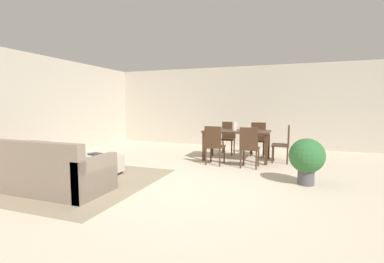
{
  "coord_description": "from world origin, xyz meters",
  "views": [
    {
      "loc": [
        1.62,
        -4.15,
        1.4
      ],
      "look_at": [
        -0.37,
        1.43,
        0.82
      ],
      "focal_mm": 25.0,
      "sensor_mm": 36.0,
      "label": 1
    }
  ],
  "objects_px": {
    "vase_centerpiece": "(234,126)",
    "book_on_ottoman": "(96,154)",
    "dining_chair_near_left": "(214,143)",
    "potted_plant": "(307,157)",
    "ottoman_table": "(93,163)",
    "dining_chair_head_east": "(284,142)",
    "dining_table": "(237,134)",
    "dining_chair_far_left": "(228,136)",
    "dining_chair_near_right": "(249,145)",
    "couch": "(42,173)",
    "dining_chair_far_right": "(258,137)"
  },
  "relations": [
    {
      "from": "vase_centerpiece",
      "to": "potted_plant",
      "type": "xyz_separation_m",
      "value": [
        1.61,
        -1.74,
        -0.38
      ]
    },
    {
      "from": "dining_table",
      "to": "dining_chair_near_right",
      "type": "height_order",
      "value": "dining_chair_near_right"
    },
    {
      "from": "dining_chair_far_left",
      "to": "book_on_ottoman",
      "type": "distance_m",
      "value": 3.81
    },
    {
      "from": "dining_chair_far_left",
      "to": "potted_plant",
      "type": "relative_size",
      "value": 1.12
    },
    {
      "from": "vase_centerpiece",
      "to": "dining_chair_far_right",
      "type": "bearing_deg",
      "value": 58.19
    },
    {
      "from": "dining_chair_near_left",
      "to": "dining_chair_near_right",
      "type": "bearing_deg",
      "value": -2.49
    },
    {
      "from": "couch",
      "to": "book_on_ottoman",
      "type": "xyz_separation_m",
      "value": [
        0.13,
        1.15,
        0.12
      ]
    },
    {
      "from": "dining_chair_far_right",
      "to": "dining_chair_head_east",
      "type": "distance_m",
      "value": 1.05
    },
    {
      "from": "dining_chair_far_right",
      "to": "potted_plant",
      "type": "distance_m",
      "value": 2.79
    },
    {
      "from": "dining_table",
      "to": "ottoman_table",
      "type": "bearing_deg",
      "value": -136.05
    },
    {
      "from": "dining_chair_far_right",
      "to": "dining_chair_head_east",
      "type": "bearing_deg",
      "value": -47.78
    },
    {
      "from": "vase_centerpiece",
      "to": "book_on_ottoman",
      "type": "distance_m",
      "value": 3.4
    },
    {
      "from": "couch",
      "to": "dining_chair_far_left",
      "type": "distance_m",
      "value": 4.89
    },
    {
      "from": "dining_chair_near_left",
      "to": "potted_plant",
      "type": "xyz_separation_m",
      "value": [
        1.94,
        -0.96,
        -0.03
      ]
    },
    {
      "from": "dining_chair_head_east",
      "to": "vase_centerpiece",
      "type": "distance_m",
      "value": 1.26
    },
    {
      "from": "ottoman_table",
      "to": "dining_chair_far_left",
      "type": "bearing_deg",
      "value": 56.91
    },
    {
      "from": "dining_chair_far_right",
      "to": "couch",
      "type": "bearing_deg",
      "value": -124.72
    },
    {
      "from": "dining_chair_far_right",
      "to": "book_on_ottoman",
      "type": "height_order",
      "value": "dining_chair_far_right"
    },
    {
      "from": "dining_chair_far_left",
      "to": "dining_chair_far_right",
      "type": "bearing_deg",
      "value": -0.53
    },
    {
      "from": "dining_chair_far_left",
      "to": "potted_plant",
      "type": "xyz_separation_m",
      "value": [
        1.95,
        -2.57,
        -0.03
      ]
    },
    {
      "from": "dining_chair_near_left",
      "to": "potted_plant",
      "type": "bearing_deg",
      "value": -26.31
    },
    {
      "from": "dining_table",
      "to": "dining_chair_far_left",
      "type": "bearing_deg",
      "value": 116.21
    },
    {
      "from": "ottoman_table",
      "to": "dining_chair_head_east",
      "type": "relative_size",
      "value": 1.3
    },
    {
      "from": "dining_chair_near_left",
      "to": "vase_centerpiece",
      "type": "xyz_separation_m",
      "value": [
        0.32,
        0.78,
        0.35
      ]
    },
    {
      "from": "dining_chair_near_right",
      "to": "dining_chair_far_left",
      "type": "distance_m",
      "value": 1.85
    },
    {
      "from": "dining_chair_far_left",
      "to": "couch",
      "type": "bearing_deg",
      "value": -116.43
    },
    {
      "from": "dining_chair_head_east",
      "to": "potted_plant",
      "type": "bearing_deg",
      "value": -77.44
    },
    {
      "from": "ottoman_table",
      "to": "dining_chair_near_left",
      "type": "height_order",
      "value": "dining_chair_near_left"
    },
    {
      "from": "dining_chair_far_right",
      "to": "dining_table",
      "type": "bearing_deg",
      "value": -119.09
    },
    {
      "from": "dining_chair_far_right",
      "to": "dining_chair_head_east",
      "type": "height_order",
      "value": "same"
    },
    {
      "from": "ottoman_table",
      "to": "dining_chair_far_right",
      "type": "height_order",
      "value": "dining_chair_far_right"
    },
    {
      "from": "couch",
      "to": "potted_plant",
      "type": "height_order",
      "value": "couch"
    },
    {
      "from": "dining_chair_head_east",
      "to": "dining_chair_near_right",
      "type": "bearing_deg",
      "value": -129.79
    },
    {
      "from": "dining_chair_head_east",
      "to": "couch",
      "type": "bearing_deg",
      "value": -136.08
    },
    {
      "from": "dining_chair_far_right",
      "to": "book_on_ottoman",
      "type": "xyz_separation_m",
      "value": [
        -2.89,
        -3.21,
        -0.11
      ]
    },
    {
      "from": "dining_chair_near_right",
      "to": "book_on_ottoman",
      "type": "xyz_separation_m",
      "value": [
        -2.87,
        -1.57,
        -0.11
      ]
    },
    {
      "from": "dining_table",
      "to": "potted_plant",
      "type": "distance_m",
      "value": 2.35
    },
    {
      "from": "dining_chair_far_left",
      "to": "vase_centerpiece",
      "type": "bearing_deg",
      "value": -67.88
    },
    {
      "from": "dining_table",
      "to": "dining_chair_far_right",
      "type": "xyz_separation_m",
      "value": [
        0.45,
        0.81,
        -0.15
      ]
    },
    {
      "from": "couch",
      "to": "dining_chair_near_right",
      "type": "relative_size",
      "value": 2.43
    },
    {
      "from": "dining_chair_near_left",
      "to": "dining_chair_far_right",
      "type": "bearing_deg",
      "value": 62.49
    },
    {
      "from": "ottoman_table",
      "to": "dining_chair_head_east",
      "type": "bearing_deg",
      "value": 33.81
    },
    {
      "from": "dining_chair_far_right",
      "to": "vase_centerpiece",
      "type": "distance_m",
      "value": 1.03
    },
    {
      "from": "book_on_ottoman",
      "to": "potted_plant",
      "type": "xyz_separation_m",
      "value": [
        3.99,
        0.65,
        0.07
      ]
    },
    {
      "from": "book_on_ottoman",
      "to": "dining_chair_near_right",
      "type": "bearing_deg",
      "value": 28.66
    },
    {
      "from": "potted_plant",
      "to": "book_on_ottoman",
      "type": "bearing_deg",
      "value": -170.78
    },
    {
      "from": "ottoman_table",
      "to": "dining_chair_near_right",
      "type": "relative_size",
      "value": 1.3
    },
    {
      "from": "ottoman_table",
      "to": "dining_chair_head_east",
      "type": "distance_m",
      "value": 4.42
    },
    {
      "from": "potted_plant",
      "to": "dining_chair_far_left",
      "type": "bearing_deg",
      "value": 127.21
    },
    {
      "from": "dining_chair_head_east",
      "to": "dining_chair_far_left",
      "type": "bearing_deg",
      "value": 153.27
    }
  ]
}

